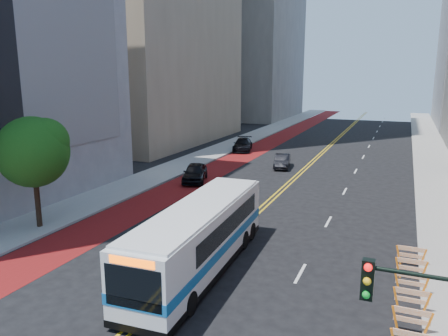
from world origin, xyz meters
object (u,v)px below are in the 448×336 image
Objects in this scene: street_tree at (34,149)px; car_c at (243,145)px; car_b at (282,161)px; traffic_signal at (417,332)px; car_a at (195,173)px; transit_bus at (200,236)px.

street_tree is 30.92m from car_c.
traffic_signal is at bearing -80.62° from car_b.
street_tree reaches higher than car_a.
street_tree reaches higher than traffic_signal.
car_c is at bearing 115.00° from traffic_signal.
car_c is (-7.07, 7.79, 0.08)m from car_b.
traffic_signal is (20.66, -9.55, -1.19)m from street_tree.
car_a reaches higher than car_b.
street_tree is 15.28m from car_a.
transit_bus is at bearing 138.48° from traffic_signal.
car_a is at bearing 76.48° from street_tree.
traffic_signal is 34.51m from car_b.
traffic_signal is at bearing -72.45° from car_a.
street_tree is at bearing 155.18° from traffic_signal.
car_c is at bearing 86.36° from street_tree.
transit_bus is 2.29× the size of car_c.
car_b is (9.01, 22.79, -4.24)m from street_tree.
transit_bus is at bearing -81.17° from car_a.
traffic_signal is 29.57m from car_a.
car_a is at bearing 114.45° from transit_bus.
car_c is (-1.50, 16.28, -0.04)m from car_a.
transit_bus is 2.93× the size of car_b.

